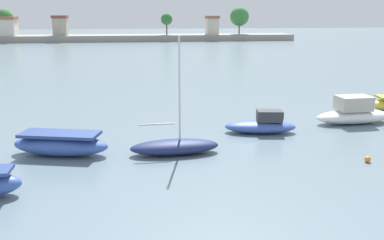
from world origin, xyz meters
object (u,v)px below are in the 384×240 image
at_px(moored_boat_5, 354,113).
at_px(mooring_buoy_1, 368,159).
at_px(moored_boat_3, 175,146).
at_px(moored_boat_4, 262,125).
at_px(moored_boat_2, 61,144).

relative_size(moored_boat_5, mooring_buoy_1, 17.41).
relative_size(moored_boat_3, moored_boat_4, 1.33).
bearing_deg(mooring_buoy_1, moored_boat_4, 120.58).
bearing_deg(moored_boat_3, moored_boat_4, 28.41).
distance_m(moored_boat_2, moored_boat_5, 18.69).
xyz_separation_m(moored_boat_2, moored_boat_4, (11.53, 2.69, -0.09)).
relative_size(moored_boat_2, mooring_buoy_1, 17.23).
xyz_separation_m(moored_boat_5, mooring_buoy_1, (-3.16, -7.39, -0.53)).
bearing_deg(moored_boat_5, moored_boat_3, -162.10).
relative_size(moored_boat_3, moored_boat_5, 1.13).
height_order(moored_boat_4, mooring_buoy_1, moored_boat_4).
height_order(moored_boat_3, moored_boat_5, moored_boat_3).
bearing_deg(moored_boat_3, moored_boat_5, 18.74).
xyz_separation_m(moored_boat_2, moored_boat_3, (5.83, -0.67, -0.16)).
distance_m(moored_boat_2, moored_boat_4, 11.84).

